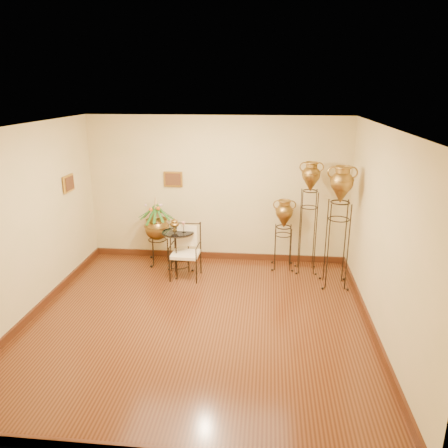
# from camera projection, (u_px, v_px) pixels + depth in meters

# --- Properties ---
(ground) EXTENTS (5.00, 5.00, 0.00)m
(ground) POSITION_uv_depth(u_px,v_px,m) (198.00, 321.00, 6.42)
(ground) COLOR #5E2F16
(ground) RESTS_ON ground
(room_shell) EXTENTS (5.02, 5.02, 2.81)m
(room_shell) POSITION_uv_depth(u_px,v_px,m) (195.00, 208.00, 5.90)
(room_shell) COLOR beige
(room_shell) RESTS_ON ground
(amphora_tall) EXTENTS (0.53, 0.53, 2.07)m
(amphora_tall) POSITION_uv_depth(u_px,v_px,m) (309.00, 217.00, 7.86)
(amphora_tall) COLOR black
(amphora_tall) RESTS_ON ground
(amphora_mid) EXTENTS (0.57, 0.57, 2.11)m
(amphora_mid) POSITION_uv_depth(u_px,v_px,m) (338.00, 227.00, 7.28)
(amphora_mid) COLOR black
(amphora_mid) RESTS_ON ground
(amphora_short) EXTENTS (0.48, 0.48, 1.35)m
(amphora_short) POSITION_uv_depth(u_px,v_px,m) (283.00, 234.00, 8.13)
(amphora_short) COLOR black
(amphora_short) RESTS_ON ground
(planter_urn) EXTENTS (0.74, 0.74, 1.37)m
(planter_urn) POSITION_uv_depth(u_px,v_px,m) (157.00, 225.00, 8.34)
(planter_urn) COLOR black
(planter_urn) RESTS_ON ground
(armchair) EXTENTS (0.56, 0.53, 0.98)m
(armchair) POSITION_uv_depth(u_px,v_px,m) (185.00, 252.00, 7.74)
(armchair) COLOR black
(armchair) RESTS_ON ground
(side_table) EXTENTS (0.63, 0.63, 1.03)m
(side_table) POSITION_uv_depth(u_px,v_px,m) (178.00, 252.00, 7.93)
(side_table) COLOR black
(side_table) RESTS_ON ground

